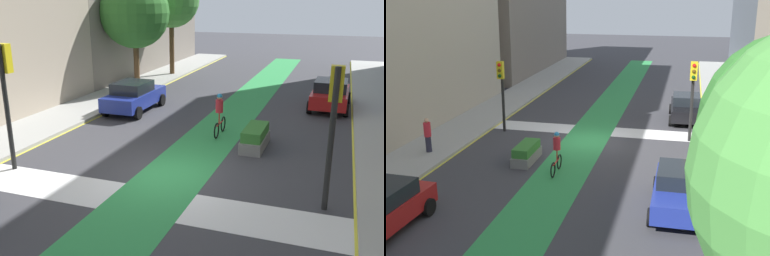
{
  "view_description": "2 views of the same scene",
  "coord_description": "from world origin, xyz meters",
  "views": [
    {
      "loc": [
        5.2,
        -12.08,
        5.67
      ],
      "look_at": [
        0.11,
        2.29,
        0.98
      ],
      "focal_mm": 39.54,
      "sensor_mm": 36.0,
      "label": 1
    },
    {
      "loc": [
        -4.88,
        23.63,
        7.84
      ],
      "look_at": [
        0.29,
        1.48,
        1.14
      ],
      "focal_mm": 44.54,
      "sensor_mm": 36.0,
      "label": 2
    }
  ],
  "objects": [
    {
      "name": "street_tree_near",
      "position": [
        -7.34,
        12.54,
        4.79
      ],
      "size": [
        4.42,
        4.42,
        6.86
      ],
      "color": "brown",
      "rests_on": "sidewalk_left"
    },
    {
      "name": "traffic_signal_near_left",
      "position": [
        -5.17,
        -1.18,
        2.99
      ],
      "size": [
        0.35,
        0.52,
        4.27
      ],
      "color": "black",
      "rests_on": "ground_plane"
    },
    {
      "name": "crosswalk_band",
      "position": [
        0.0,
        -2.0,
        0.0
      ],
      "size": [
        12.0,
        1.8,
        0.01
      ],
      "primitive_type": "cube",
      "color": "silver",
      "rests_on": "ground_plane"
    },
    {
      "name": "cyclist_in_lane",
      "position": [
        0.51,
        4.68,
        0.97
      ],
      "size": [
        0.32,
        1.73,
        1.86
      ],
      "color": "black",
      "rests_on": "ground_plane"
    },
    {
      "name": "median_planter",
      "position": [
        2.27,
        3.66,
        0.4
      ],
      "size": [
        0.84,
        2.18,
        0.85
      ],
      "color": "slate",
      "rests_on": "ground_plane"
    },
    {
      "name": "curb_stripe_left",
      "position": [
        -6.0,
        0.0,
        0.01
      ],
      "size": [
        0.16,
        60.0,
        0.01
      ],
      "primitive_type": "cube",
      "color": "yellow",
      "rests_on": "ground_plane"
    },
    {
      "name": "traffic_signal_near_right",
      "position": [
        5.13,
        -0.65,
        2.82
      ],
      "size": [
        0.35,
        0.52,
        4.01
      ],
      "color": "black",
      "rests_on": "ground_plane"
    },
    {
      "name": "car_red_right_far",
      "position": [
        4.8,
        11.12,
        0.8
      ],
      "size": [
        2.12,
        4.25,
        1.57
      ],
      "color": "#A51919",
      "rests_on": "ground_plane"
    },
    {
      "name": "curb_stripe_right",
      "position": [
        6.0,
        0.0,
        0.01
      ],
      "size": [
        0.16,
        60.0,
        0.01
      ],
      "primitive_type": "cube",
      "color": "yellow",
      "rests_on": "ground_plane"
    },
    {
      "name": "ground_plane",
      "position": [
        0.0,
        0.0,
        0.0
      ],
      "size": [
        120.0,
        120.0,
        0.0
      ],
      "primitive_type": "plane",
      "color": "#38383D"
    },
    {
      "name": "car_blue_left_far",
      "position": [
        -4.84,
        7.2,
        0.8
      ],
      "size": [
        2.04,
        4.21,
        1.57
      ],
      "color": "navy",
      "rests_on": "ground_plane"
    },
    {
      "name": "bike_lane_paint",
      "position": [
        0.27,
        0.0,
        0.0
      ],
      "size": [
        2.4,
        60.0,
        0.01
      ],
      "primitive_type": "cube",
      "color": "#2D8C47",
      "rests_on": "ground_plane"
    }
  ]
}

